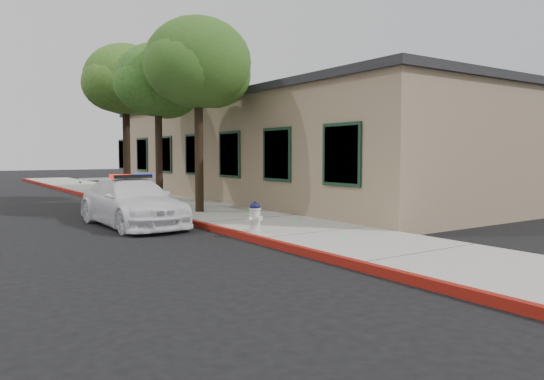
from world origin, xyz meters
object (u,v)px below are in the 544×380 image
at_px(fire_hydrant, 255,217).
at_px(street_tree_mid, 158,84).
at_px(street_tree_near, 199,67).
at_px(street_tree_far, 126,83).
at_px(police_car, 132,202).
at_px(clapboard_building, 278,150).

height_order(fire_hydrant, street_tree_mid, street_tree_mid).
xyz_separation_m(fire_hydrant, street_tree_mid, (0.36, 6.75, 3.84)).
xyz_separation_m(fire_hydrant, street_tree_near, (0.85, 4.61, 4.16)).
relative_size(fire_hydrant, street_tree_far, 0.12).
relative_size(police_car, street_tree_mid, 0.82).
relative_size(police_car, street_tree_far, 0.74).
relative_size(clapboard_building, street_tree_mid, 3.75).
bearing_deg(street_tree_far, police_car, -107.59).
distance_m(police_car, street_tree_near, 4.83).
relative_size(fire_hydrant, street_tree_near, 0.12).
height_order(clapboard_building, street_tree_near, street_tree_near).
bearing_deg(fire_hydrant, street_tree_mid, 80.26).
xyz_separation_m(police_car, street_tree_near, (2.51, 0.96, 4.01)).
bearing_deg(clapboard_building, police_car, -150.43).
xyz_separation_m(police_car, street_tree_mid, (2.02, 3.09, 3.70)).
xyz_separation_m(clapboard_building, street_tree_far, (-5.97, 1.87, 2.64)).
relative_size(street_tree_near, street_tree_mid, 1.09).
height_order(street_tree_near, street_tree_mid, street_tree_near).
bearing_deg(clapboard_building, street_tree_mid, -166.41).
relative_size(street_tree_near, street_tree_far, 0.99).
bearing_deg(street_tree_mid, clapboard_building, 13.59).
bearing_deg(police_car, street_tree_near, 18.11).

